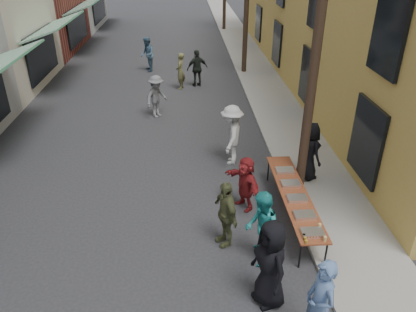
{
  "coord_description": "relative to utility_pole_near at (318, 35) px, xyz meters",
  "views": [
    {
      "loc": [
        1.08,
        -6.83,
        6.54
      ],
      "look_at": [
        1.63,
        2.93,
        1.3
      ],
      "focal_mm": 35.0,
      "sensor_mm": 36.0,
      "label": 1
    }
  ],
  "objects": [
    {
      "name": "catering_tray_buns",
      "position": [
        -0.5,
        -1.5,
        -3.71
      ],
      "size": [
        0.5,
        0.33,
        0.08
      ],
      "primitive_type": "cube",
      "color": "tan",
      "rests_on": "serving_table"
    },
    {
      "name": "condiment_jar_b",
      "position": [
        -0.72,
        -3.05,
        -3.71
      ],
      "size": [
        0.07,
        0.07,
        0.08
      ],
      "primitive_type": "cylinder",
      "color": "#A57F26",
      "rests_on": "serving_table"
    },
    {
      "name": "guest_queue_back",
      "position": [
        -1.7,
        -0.66,
        -3.73
      ],
      "size": [
        1.06,
        1.47,
        1.53
      ],
      "primitive_type": "imported",
      "rotation": [
        0.0,
        0.0,
        -1.09
      ],
      "color": "maroon",
      "rests_on": "ground"
    },
    {
      "name": "cup_stack",
      "position": [
        -0.3,
        -3.1,
        -3.69
      ],
      "size": [
        0.08,
        0.08,
        0.12
      ],
      "primitive_type": "cylinder",
      "color": "tan",
      "rests_on": "serving_table"
    },
    {
      "name": "serving_table",
      "position": [
        -0.5,
        -1.2,
        -3.79
      ],
      "size": [
        0.7,
        4.0,
        0.75
      ],
      "color": "maroon",
      "rests_on": "ground"
    },
    {
      "name": "catering_tray_buns_end",
      "position": [
        -0.5,
        -0.1,
        -3.71
      ],
      "size": [
        0.5,
        0.33,
        0.08
      ],
      "primitive_type": "cube",
      "color": "tan",
      "rests_on": "serving_table"
    },
    {
      "name": "guest_front_d",
      "position": [
        -1.8,
        1.9,
        -3.51
      ],
      "size": [
        1.02,
        1.42,
        1.98
      ],
      "primitive_type": "imported",
      "rotation": [
        0.0,
        0.0,
        -1.81
      ],
      "color": "silver",
      "rests_on": "ground"
    },
    {
      "name": "server",
      "position": [
        0.38,
        0.64,
        -3.5
      ],
      "size": [
        0.84,
        1.02,
        1.79
      ],
      "primitive_type": "imported",
      "rotation": [
        0.0,
        0.0,
        1.93
      ],
      "color": "black",
      "rests_on": "sidewalk"
    },
    {
      "name": "passerby_mid",
      "position": [
        -2.63,
        9.86,
        -3.59
      ],
      "size": [
        1.15,
        0.75,
        1.82
      ],
      "primitive_type": "imported",
      "rotation": [
        0.0,
        0.0,
        3.45
      ],
      "color": "black",
      "rests_on": "ground"
    },
    {
      "name": "guest_front_e",
      "position": [
        -2.37,
        -2.13,
        -3.64
      ],
      "size": [
        0.76,
        1.09,
        1.72
      ],
      "primitive_type": "imported",
      "rotation": [
        0.0,
        0.0,
        -1.2
      ],
      "color": "#4F5430",
      "rests_on": "ground"
    },
    {
      "name": "passerby_left",
      "position": [
        -4.43,
        5.98,
        -3.63
      ],
      "size": [
        1.21,
        1.29,
        1.75
      ],
      "primitive_type": "imported",
      "rotation": [
        0.0,
        0.0,
        0.9
      ],
      "color": "slate",
      "rests_on": "ground"
    },
    {
      "name": "guest_front_a",
      "position": [
        -1.68,
        -3.96,
        -3.53
      ],
      "size": [
        0.91,
        1.11,
        1.95
      ],
      "primitive_type": "imported",
      "rotation": [
        0.0,
        0.0,
        -1.22
      ],
      "color": "black",
      "rests_on": "ground"
    },
    {
      "name": "catering_tray_sausage",
      "position": [
        -0.5,
        -2.85,
        -3.71
      ],
      "size": [
        0.5,
        0.33,
        0.08
      ],
      "primitive_type": "cube",
      "color": "maroon",
      "rests_on": "serving_table"
    },
    {
      "name": "utility_pole_near",
      "position": [
        0.0,
        0.0,
        0.0
      ],
      "size": [
        0.26,
        0.26,
        9.0
      ],
      "primitive_type": "cylinder",
      "color": "#2D2116",
      "rests_on": "ground"
    },
    {
      "name": "guest_front_c",
      "position": [
        -1.65,
        -2.79,
        -3.6
      ],
      "size": [
        0.77,
        0.95,
        1.81
      ],
      "primitive_type": "imported",
      "rotation": [
        0.0,
        0.0,
        -1.68
      ],
      "color": "teal",
      "rests_on": "ground"
    },
    {
      "name": "sidewalk",
      "position": [
        0.7,
        12.0,
        -4.45
      ],
      "size": [
        2.2,
        60.0,
        0.1
      ],
      "primitive_type": "cube",
      "color": "gray",
      "rests_on": "ground"
    },
    {
      "name": "guest_front_b",
      "position": [
        -0.99,
        -4.95,
        -3.57
      ],
      "size": [
        0.58,
        0.76,
        1.86
      ],
      "primitive_type": "imported",
      "rotation": [
        0.0,
        0.0,
        -1.35
      ],
      "color": "#5471A2",
      "rests_on": "ground"
    },
    {
      "name": "passerby_right",
      "position": [
        -3.47,
        9.53,
        -3.62
      ],
      "size": [
        0.55,
        0.72,
        1.76
      ],
      "primitive_type": "imported",
      "rotation": [
        0.0,
        0.0,
        4.49
      ],
      "color": "brown",
      "rests_on": "ground"
    },
    {
      "name": "catering_tray_foil_b",
      "position": [
        -0.5,
        -2.2,
        -3.71
      ],
      "size": [
        0.5,
        0.33,
        0.08
      ],
      "primitive_type": "cube",
      "color": "#B2B2B7",
      "rests_on": "serving_table"
    },
    {
      "name": "passerby_far",
      "position": [
        -5.3,
        12.64,
        -3.57
      ],
      "size": [
        0.85,
        1.02,
        1.86
      ],
      "primitive_type": "imported",
      "rotation": [
        0.0,
        0.0,
        4.89
      ],
      "color": "#436581",
      "rests_on": "ground"
    },
    {
      "name": "condiment_jar_a",
      "position": [
        -0.72,
        -3.15,
        -3.71
      ],
      "size": [
        0.07,
        0.07,
        0.08
      ],
      "primitive_type": "cylinder",
      "color": "#A57F26",
      "rests_on": "serving_table"
    },
    {
      "name": "condiment_jar_c",
      "position": [
        -0.72,
        -2.95,
        -3.71
      ],
      "size": [
        0.07,
        0.07,
        0.08
      ],
      "primitive_type": "cylinder",
      "color": "#A57F26",
      "rests_on": "serving_table"
    },
    {
      "name": "catering_tray_foil_d",
      "position": [
        -0.5,
        -0.8,
        -3.71
      ],
      "size": [
        0.5,
        0.33,
        0.08
      ],
      "primitive_type": "cube",
      "color": "#B2B2B7",
      "rests_on": "serving_table"
    },
    {
      "name": "ground",
      "position": [
        -4.3,
        -3.0,
        -4.5
      ],
      "size": [
        120.0,
        120.0,
        0.0
      ],
      "primitive_type": "plane",
      "color": "#28282B",
      "rests_on": "ground"
    }
  ]
}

